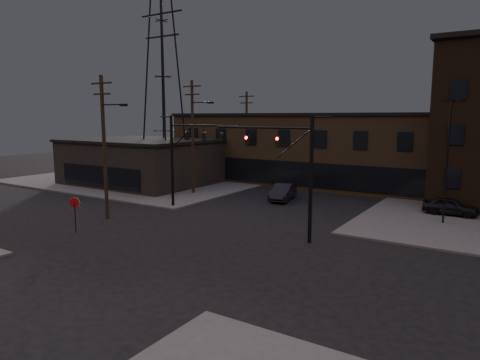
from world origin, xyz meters
name	(u,v)px	position (x,y,z in m)	size (l,w,h in m)	color
ground	(184,244)	(0.00, 0.00, 0.00)	(140.00, 140.00, 0.00)	black
sidewalk_nw	(164,176)	(-22.00, 22.00, 0.07)	(30.00, 30.00, 0.15)	#474744
building_row	(340,151)	(0.00, 28.00, 4.00)	(40.00, 12.00, 8.00)	brown
building_left	(141,163)	(-20.00, 16.00, 2.50)	(16.00, 12.00, 5.00)	black
traffic_signal_near	(294,164)	(5.36, 4.50, 4.93)	(7.12, 0.24, 8.00)	black
traffic_signal_far	(183,151)	(-6.72, 8.00, 5.01)	(7.12, 0.24, 8.00)	black
stop_sign	(75,206)	(-8.00, -1.99, 1.84)	(0.72, 0.33, 2.48)	black
utility_pole_near	(105,144)	(-9.43, 2.00, 5.87)	(3.70, 0.28, 11.00)	black
utility_pole_mid	(193,134)	(-10.44, 14.00, 6.13)	(3.70, 0.28, 11.50)	black
utility_pole_far	(247,134)	(-11.50, 26.00, 5.78)	(2.20, 0.28, 11.00)	black
transmission_tower	(163,77)	(-18.00, 18.00, 12.50)	(7.00, 7.00, 25.00)	black
lot_light_a	(448,150)	(13.00, 14.00, 5.51)	(1.50, 0.28, 9.14)	black
parked_car_lot_a	(450,206)	(13.10, 17.14, 0.85)	(1.65, 4.09, 1.39)	black
car_crossing	(283,192)	(-1.24, 16.06, 0.78)	(1.66, 4.75, 1.57)	black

